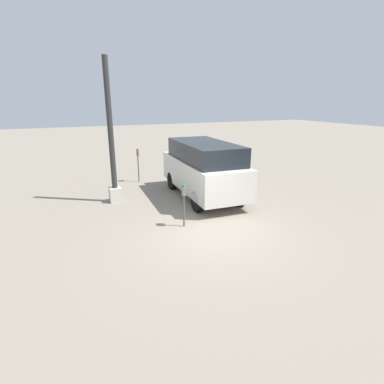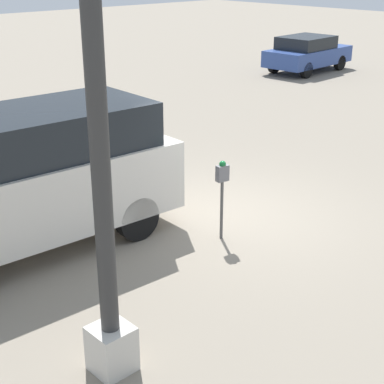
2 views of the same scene
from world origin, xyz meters
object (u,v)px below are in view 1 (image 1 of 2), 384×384
parking_meter_near (184,196)px  parking_meter_far (138,158)px  lamp_post (112,152)px  parked_van (204,168)px

parking_meter_near → parking_meter_far: 5.77m
parking_meter_near → parking_meter_far: (5.77, -0.08, 0.17)m
parking_meter_far → parking_meter_near: bearing=-170.7°
parking_meter_near → parking_meter_far: bearing=9.3°
parking_meter_near → lamp_post: 3.71m
lamp_post → parked_van: 3.51m
parking_meter_near → lamp_post: size_ratio=0.26×
parking_meter_near → lamp_post: (3.27, 1.48, 0.93)m
parking_meter_far → lamp_post: 3.04m
parking_meter_near → parked_van: 3.05m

